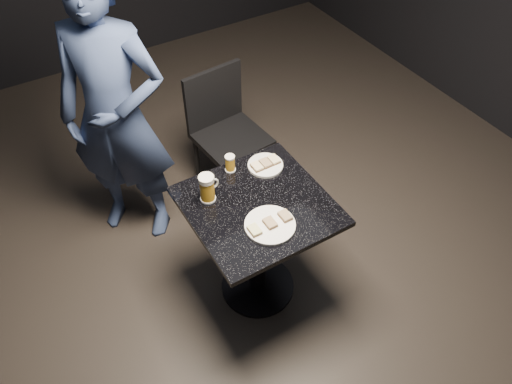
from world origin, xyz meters
TOP-DOWN VIEW (x-y plane):
  - floor at (0.00, 0.00)m, footprint 6.00×6.00m
  - plate_large at (-0.03, -0.15)m, footprint 0.25×0.25m
  - plate_small at (0.18, 0.22)m, footprint 0.19×0.19m
  - patron at (-0.41, 0.88)m, footprint 0.77×0.75m
  - table at (0.00, 0.00)m, footprint 0.70×0.70m
  - beer_mug at (-0.20, 0.16)m, footprint 0.11×0.08m
  - beer_tumbler at (0.00, 0.29)m, footprint 0.06×0.06m
  - chair at (0.29, 0.91)m, footprint 0.47×0.47m
  - canapes_on_plate_large at (-0.03, -0.15)m, footprint 0.23×0.07m
  - canapes_on_plate_small at (0.18, 0.22)m, footprint 0.16×0.07m

SIDE VIEW (x-z plane):
  - floor at x=0.00m, z-range 0.00..0.00m
  - chair at x=0.29m, z-range 0.06..0.94m
  - table at x=0.00m, z-range 0.13..0.88m
  - plate_large at x=-0.03m, z-range 0.75..0.76m
  - plate_small at x=0.18m, z-range 0.75..0.76m
  - canapes_on_plate_large at x=-0.03m, z-range 0.76..0.78m
  - canapes_on_plate_small at x=0.18m, z-range 0.76..0.78m
  - beer_tumbler at x=0.00m, z-range 0.75..0.85m
  - beer_mug at x=-0.20m, z-range 0.75..0.91m
  - patron at x=-0.41m, z-range 0.00..1.78m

